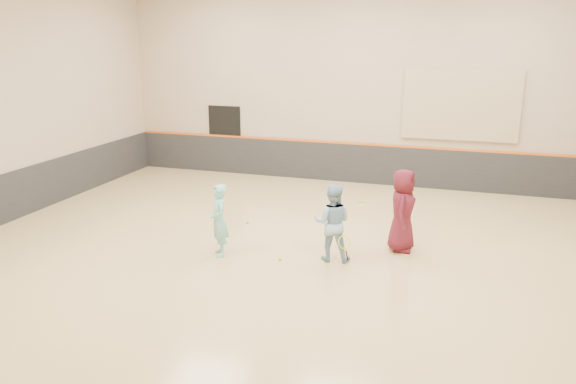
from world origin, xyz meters
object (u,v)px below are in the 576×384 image
(girl, at_px, (219,220))
(young_man, at_px, (402,210))
(spare_racket, at_px, (362,202))
(instructor, at_px, (332,223))

(girl, distance_m, young_man, 3.82)
(young_man, relative_size, spare_racket, 2.54)
(instructor, xyz_separation_m, young_man, (1.27, 0.97, 0.09))
(spare_racket, bearing_deg, girl, -115.65)
(girl, distance_m, spare_racket, 5.03)
(instructor, height_order, young_man, young_man)
(girl, distance_m, instructor, 2.31)
(girl, height_order, young_man, young_man)
(girl, relative_size, young_man, 0.86)
(girl, relative_size, instructor, 0.96)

